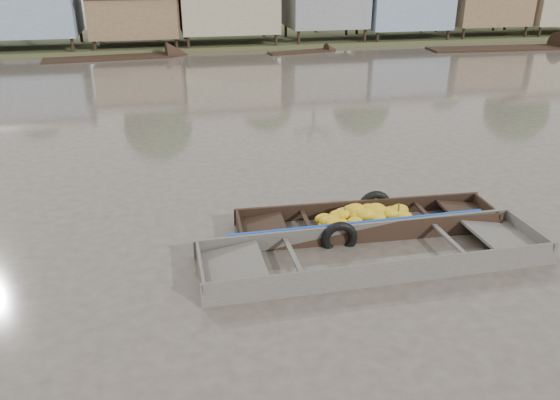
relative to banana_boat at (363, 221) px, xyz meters
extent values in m
plane|color=#463E36|center=(-2.07, -0.50, -0.19)|extent=(120.00, 120.00, 0.00)
cube|color=#384723|center=(-2.07, 32.50, -0.19)|extent=(120.00, 12.00, 0.50)
cube|color=#7A8EA8|center=(-12.57, 29.00, 2.51)|extent=(6.20, 5.20, 3.20)
cube|color=brown|center=(-5.87, 29.00, 2.01)|extent=(5.80, 4.60, 2.70)
cube|color=gray|center=(0.43, 29.00, 2.46)|extent=(6.50, 5.30, 3.30)
cube|color=gray|center=(7.43, 29.00, 2.41)|extent=(5.40, 4.70, 2.90)
cube|color=#7A8EA8|center=(13.43, 29.00, 2.31)|extent=(6.00, 5.00, 3.10)
cube|color=brown|center=(19.93, 29.00, 2.26)|extent=(5.70, 4.90, 2.80)
cube|color=gray|center=(26.43, 29.00, 2.51)|extent=(6.30, 5.10, 3.40)
cylinder|color=#473323|center=(-14.07, 33.50, 2.26)|extent=(0.28, 0.28, 4.90)
cylinder|color=#473323|center=(3.93, 33.50, 2.44)|extent=(0.28, 0.28, 5.25)
cylinder|color=#473323|center=(19.93, 33.50, 2.09)|extent=(0.28, 0.28, 4.55)
cube|color=black|center=(0.09, 0.00, -0.27)|extent=(6.01, 1.40, 0.08)
cube|color=black|center=(0.12, 0.65, -0.03)|extent=(6.10, 0.42, 0.56)
cube|color=black|center=(0.06, -0.64, -0.03)|extent=(6.10, 0.42, 0.56)
cube|color=black|center=(3.07, -0.13, -0.03)|extent=(0.12, 1.32, 0.53)
cube|color=black|center=(2.55, -0.10, 0.04)|extent=(1.08, 1.19, 0.20)
cube|color=black|center=(-2.89, 0.13, -0.03)|extent=(0.12, 1.32, 0.53)
cube|color=black|center=(-2.37, 0.11, 0.04)|extent=(1.08, 1.19, 0.20)
cube|color=black|center=(-1.33, 0.07, 0.09)|extent=(0.16, 1.27, 0.05)
cube|color=black|center=(1.52, -0.06, 0.09)|extent=(0.16, 1.27, 0.05)
ellipsoid|color=yellow|center=(-0.15, 0.15, 0.17)|extent=(0.44, 0.32, 0.26)
ellipsoid|color=yellow|center=(0.13, 0.10, 0.27)|extent=(0.38, 0.27, 0.23)
ellipsoid|color=yellow|center=(-0.30, -0.27, 0.15)|extent=(0.39, 0.28, 0.23)
ellipsoid|color=yellow|center=(0.79, 0.27, 0.05)|extent=(0.44, 0.31, 0.26)
ellipsoid|color=yellow|center=(0.18, -0.36, 0.04)|extent=(0.41, 0.29, 0.24)
ellipsoid|color=yellow|center=(-0.08, 0.22, 0.16)|extent=(0.45, 0.32, 0.27)
ellipsoid|color=yellow|center=(0.16, -0.11, 0.20)|extent=(0.45, 0.32, 0.27)
ellipsoid|color=yellow|center=(0.58, -0.19, 0.23)|extent=(0.39, 0.28, 0.24)
ellipsoid|color=yellow|center=(-0.60, 0.10, 0.17)|extent=(0.43, 0.31, 0.26)
ellipsoid|color=yellow|center=(0.48, -0.07, 0.21)|extent=(0.46, 0.33, 0.28)
ellipsoid|color=yellow|center=(-0.20, 0.33, 0.17)|extent=(0.40, 0.28, 0.24)
ellipsoid|color=yellow|center=(0.04, 0.14, 0.19)|extent=(0.48, 0.34, 0.29)
ellipsoid|color=yellow|center=(-0.87, -0.31, -0.04)|extent=(0.40, 0.29, 0.24)
ellipsoid|color=yellow|center=(1.10, -0.41, 0.01)|extent=(0.42, 0.30, 0.25)
ellipsoid|color=yellow|center=(-0.62, -0.18, 0.08)|extent=(0.45, 0.32, 0.27)
ellipsoid|color=yellow|center=(-0.91, -0.01, -0.01)|extent=(0.39, 0.28, 0.23)
ellipsoid|color=yellow|center=(0.96, 0.20, 0.10)|extent=(0.49, 0.35, 0.29)
ellipsoid|color=yellow|center=(-0.82, 0.00, 0.08)|extent=(0.50, 0.36, 0.30)
ellipsoid|color=yellow|center=(-0.69, -0.28, 0.03)|extent=(0.49, 0.35, 0.30)
ellipsoid|color=yellow|center=(0.38, 0.36, 0.08)|extent=(0.43, 0.31, 0.26)
ellipsoid|color=yellow|center=(0.28, -0.20, 0.15)|extent=(0.44, 0.31, 0.26)
ellipsoid|color=yellow|center=(-0.02, -0.16, 0.26)|extent=(0.48, 0.34, 0.29)
ellipsoid|color=yellow|center=(-0.46, 0.09, 0.19)|extent=(0.50, 0.36, 0.30)
ellipsoid|color=yellow|center=(0.26, -0.04, 0.29)|extent=(0.51, 0.37, 0.31)
ellipsoid|color=yellow|center=(0.43, 0.40, 0.07)|extent=(0.42, 0.30, 0.25)
ellipsoid|color=yellow|center=(-0.90, 0.19, 0.06)|extent=(0.46, 0.33, 0.27)
ellipsoid|color=yellow|center=(-0.14, -0.07, 0.20)|extent=(0.47, 0.33, 0.28)
ellipsoid|color=yellow|center=(0.90, -0.18, 0.12)|extent=(0.46, 0.33, 0.28)
ellipsoid|color=yellow|center=(-0.19, 0.07, 0.29)|extent=(0.48, 0.34, 0.28)
ellipsoid|color=yellow|center=(-0.72, -0.17, 0.07)|extent=(0.50, 0.36, 0.30)
ellipsoid|color=yellow|center=(-0.06, 0.28, 0.12)|extent=(0.41, 0.29, 0.24)
ellipsoid|color=yellow|center=(-0.64, -0.28, 0.01)|extent=(0.49, 0.35, 0.29)
cylinder|color=#3F6626|center=(-0.45, 0.03, 0.29)|extent=(0.04, 0.04, 0.19)
cylinder|color=#3F6626|center=(0.31, 0.00, 0.29)|extent=(0.04, 0.04, 0.19)
cylinder|color=#3F6626|center=(0.85, -0.03, 0.29)|extent=(0.04, 0.04, 0.19)
torus|color=black|center=(0.56, 0.72, -0.01)|extent=(0.86, 0.23, 0.85)
torus|color=black|center=(-0.80, -0.69, -0.01)|extent=(0.83, 0.23, 0.82)
cube|color=#413B37|center=(-0.29, -1.45, -0.27)|extent=(7.19, 1.59, 0.08)
cube|color=#413B37|center=(-0.29, -0.58, -0.02)|extent=(7.34, 0.21, 0.59)
cube|color=#413B37|center=(-0.28, -2.33, -0.02)|extent=(7.34, 0.21, 0.59)
cube|color=#413B37|center=(3.30, -1.43, -0.02)|extent=(0.07, 1.79, 0.56)
cube|color=#413B37|center=(2.68, -1.44, 0.06)|extent=(1.25, 1.55, 0.23)
cube|color=#413B37|center=(-3.88, -1.48, -0.02)|extent=(0.07, 1.79, 0.56)
cube|color=#413B37|center=(-3.25, -1.47, 0.06)|extent=(1.25, 1.55, 0.23)
cube|color=#413B37|center=(-2.00, -1.46, 0.10)|extent=(0.11, 1.72, 0.05)
cube|color=#413B37|center=(1.43, -1.44, 0.10)|extent=(0.11, 1.72, 0.05)
cube|color=#665E54|center=(-0.29, -1.45, -0.22)|extent=(5.47, 1.44, 0.02)
cube|color=#103FA1|center=(-0.29, -0.52, 0.21)|extent=(5.93, 0.12, 0.15)
torus|color=olive|center=(1.62, -1.73, -0.20)|extent=(0.41, 0.41, 0.06)
torus|color=olive|center=(1.62, -1.73, -0.16)|extent=(0.33, 0.33, 0.06)
cube|color=black|center=(-7.52, 25.08, -0.24)|extent=(7.83, 2.41, 0.35)
cube|color=black|center=(18.12, 23.54, -0.24)|extent=(9.55, 2.62, 0.35)
cube|color=black|center=(4.60, 24.83, -0.24)|extent=(4.34, 1.70, 0.35)
camera|label=1|loc=(-4.26, -10.73, 5.65)|focal=35.00mm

